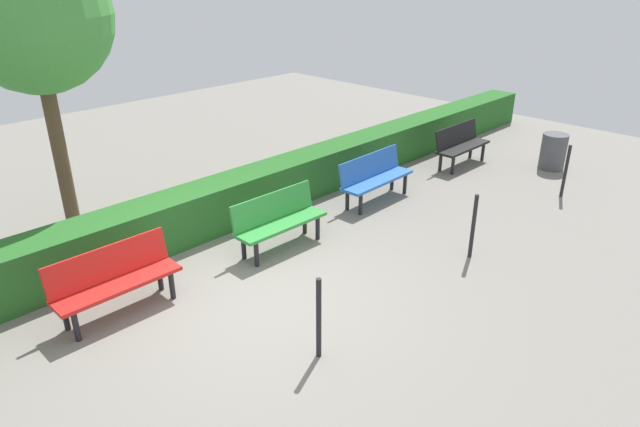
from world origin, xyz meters
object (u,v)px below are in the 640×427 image
(trash_bin, at_px, (553,151))
(tree_near, at_px, (32,17))
(bench_blue, at_px, (375,176))
(bench_green, at_px, (278,219))
(bench_red, at_px, (115,278))
(bench_black, at_px, (460,143))

(trash_bin, bearing_deg, tree_near, -28.87)
(bench_blue, bearing_deg, tree_near, -36.13)
(bench_blue, height_order, bench_green, same)
(bench_green, distance_m, bench_red, 2.57)
(bench_red, xyz_separation_m, tree_near, (-0.71, -2.96, 2.82))
(bench_black, distance_m, bench_blue, 2.80)
(bench_black, distance_m, bench_red, 7.81)
(bench_blue, height_order, trash_bin, bench_blue)
(bench_blue, distance_m, tree_near, 5.94)
(bench_green, xyz_separation_m, tree_near, (1.85, -3.11, 2.82))
(bench_green, relative_size, bench_red, 0.98)
(bench_black, distance_m, trash_bin, 1.93)
(bench_green, height_order, bench_red, same)
(bench_blue, xyz_separation_m, bench_red, (5.01, -0.01, -0.00))
(bench_black, relative_size, trash_bin, 2.02)
(bench_red, height_order, trash_bin, bench_red)
(bench_green, bearing_deg, bench_red, -2.26)
(bench_black, height_order, trash_bin, bench_black)
(bench_green, xyz_separation_m, bench_red, (2.56, -0.15, 0.00))
(bench_black, bearing_deg, trash_bin, 127.70)
(bench_black, distance_m, tree_near, 8.23)
(bench_blue, xyz_separation_m, bench_green, (2.45, 0.13, -0.00))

